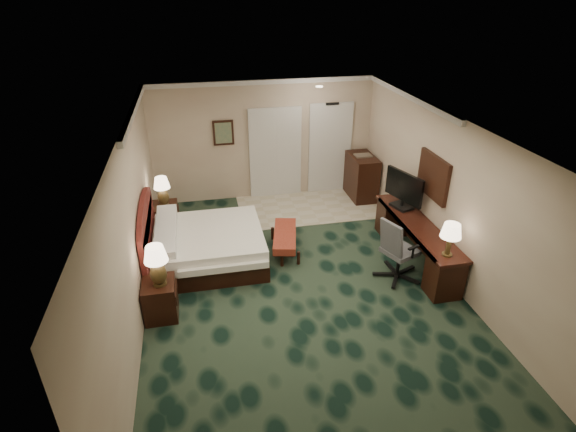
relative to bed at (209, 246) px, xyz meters
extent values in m
cube|color=black|center=(1.44, -1.14, -0.30)|extent=(5.00, 7.50, 0.00)
cube|color=white|center=(1.44, -1.14, 2.40)|extent=(5.00, 7.50, 0.00)
cube|color=tan|center=(1.44, 2.61, 1.05)|extent=(5.00, 0.00, 2.70)
cube|color=tan|center=(1.44, -4.89, 1.05)|extent=(5.00, 0.00, 2.70)
cube|color=tan|center=(-1.06, -1.14, 1.05)|extent=(0.00, 7.50, 2.70)
cube|color=tan|center=(3.94, -1.14, 1.05)|extent=(0.00, 7.50, 2.70)
cube|color=#BAB193|center=(2.34, 1.76, -0.30)|extent=(3.20, 1.70, 0.01)
cube|color=silver|center=(2.99, 2.58, 0.75)|extent=(1.02, 0.06, 2.18)
cube|color=#B6B6B6|center=(1.69, 2.57, 0.75)|extent=(1.20, 0.06, 2.10)
cube|color=#476B58|center=(0.54, 2.57, 1.30)|extent=(0.45, 0.06, 0.55)
cube|color=white|center=(3.90, -0.54, 1.25)|extent=(0.05, 0.95, 0.75)
cube|color=white|center=(0.00, 0.00, 0.00)|extent=(1.92, 1.78, 0.61)
cube|color=black|center=(-0.80, -1.37, 0.00)|extent=(0.48, 0.55, 0.60)
cube|color=black|center=(-0.79, 1.26, 0.00)|extent=(0.49, 0.56, 0.61)
cube|color=maroon|center=(1.40, 0.05, -0.11)|extent=(0.65, 1.23, 0.39)
cube|color=black|center=(3.64, -0.73, 0.07)|extent=(0.55, 2.57, 0.74)
cube|color=black|center=(3.63, -0.05, 0.79)|extent=(0.36, 0.88, 0.71)
cube|color=black|center=(3.62, 2.06, 0.20)|extent=(0.53, 0.96, 1.01)
camera|label=1|loc=(-0.02, -7.04, 4.24)|focal=28.00mm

